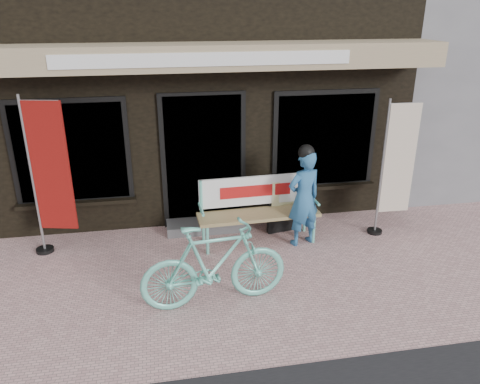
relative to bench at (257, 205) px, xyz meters
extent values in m
plane|color=#C99C9A|center=(-0.73, -1.28, -0.59)|extent=(70.00, 70.00, 0.00)
cube|color=black|center=(-0.73, 3.72, 1.21)|extent=(7.00, 6.00, 3.60)
cube|color=tan|center=(-0.73, 0.37, 2.16)|extent=(7.00, 0.80, 0.35)
cube|color=white|center=(-0.73, -0.04, 2.16)|extent=(4.00, 0.02, 0.18)
cube|color=black|center=(-0.73, 0.70, 0.51)|extent=(1.20, 0.06, 2.10)
cube|color=black|center=(-0.73, 0.69, 0.51)|extent=(1.35, 0.04, 2.20)
cube|color=black|center=(-2.73, 0.70, 0.76)|extent=(1.60, 0.06, 1.50)
cube|color=black|center=(1.27, 0.70, 0.76)|extent=(1.60, 0.06, 1.50)
cube|color=black|center=(-2.73, 0.69, 0.76)|extent=(1.75, 0.04, 1.65)
cube|color=black|center=(1.27, 0.69, 0.76)|extent=(1.75, 0.04, 1.65)
cube|color=black|center=(-2.73, 0.64, -0.04)|extent=(1.80, 0.18, 0.06)
cube|color=black|center=(1.27, 0.64, -0.04)|extent=(1.80, 0.18, 0.06)
cube|color=#59595B|center=(-0.73, 0.47, -0.51)|extent=(1.30, 0.45, 0.15)
cylinder|color=#6BD1BD|center=(-0.81, -0.34, -0.37)|extent=(0.05, 0.05, 0.43)
cylinder|color=#6BD1BD|center=(-0.83, 0.08, -0.37)|extent=(0.05, 0.05, 0.43)
cylinder|color=#6BD1BD|center=(0.83, -0.27, -0.37)|extent=(0.05, 0.05, 0.43)
cylinder|color=#6BD1BD|center=(0.82, 0.14, -0.37)|extent=(0.05, 0.05, 0.43)
cube|color=#9A8454|center=(0.00, -0.10, -0.13)|extent=(1.87, 0.54, 0.05)
cylinder|color=#6BD1BD|center=(-0.85, 0.07, 0.13)|extent=(0.05, 0.05, 0.57)
cylinder|color=#6BD1BD|center=(0.84, 0.14, 0.13)|extent=(0.05, 0.05, 0.57)
cube|color=white|center=(-0.01, 0.13, 0.18)|extent=(1.75, 0.11, 0.46)
cube|color=#B21414|center=(0.00, 0.10, 0.18)|extent=(1.11, 0.06, 0.19)
cylinder|color=#6BD1BD|center=(-0.87, -0.13, 0.05)|extent=(0.06, 0.45, 0.04)
cylinder|color=#6BD1BD|center=(0.88, -0.06, 0.05)|extent=(0.06, 0.45, 0.04)
imported|color=#2B6395|center=(0.65, -0.25, 0.15)|extent=(0.62, 0.50, 1.48)
sphere|color=black|center=(0.65, -0.25, 0.87)|extent=(0.30, 0.30, 0.24)
imported|color=#6BD1BD|center=(-0.86, -1.57, -0.05)|extent=(1.82, 0.67, 1.07)
cylinder|color=gray|center=(-3.19, 0.16, 0.58)|extent=(0.05, 0.05, 2.34)
cylinder|color=gray|center=(-2.93, 0.10, 1.66)|extent=(0.52, 0.14, 0.03)
cube|color=maroon|center=(-2.91, 0.10, 0.74)|extent=(0.53, 0.15, 1.86)
cylinder|color=black|center=(-3.19, 0.16, -0.56)|extent=(0.30, 0.30, 0.05)
cylinder|color=gray|center=(1.92, -0.12, 0.49)|extent=(0.04, 0.04, 2.16)
cylinder|color=gray|center=(2.16, -0.13, 1.50)|extent=(0.49, 0.04, 0.02)
cube|color=beige|center=(2.18, -0.13, 0.64)|extent=(0.49, 0.04, 1.72)
cylinder|color=black|center=(1.92, -0.12, -0.56)|extent=(0.24, 0.24, 0.05)
cube|color=black|center=(0.45, 0.20, -0.11)|extent=(0.49, 0.17, 0.96)
cube|color=beige|center=(0.46, 0.15, 0.00)|extent=(0.40, 0.09, 0.59)
camera|label=1|loc=(-1.41, -6.39, 2.84)|focal=35.00mm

